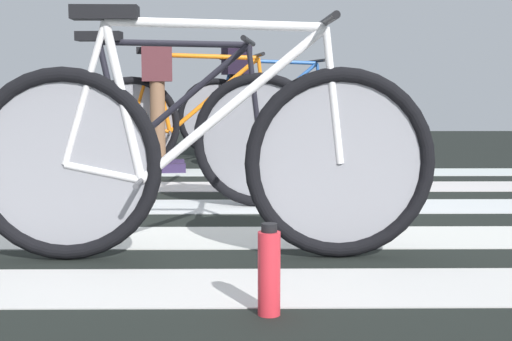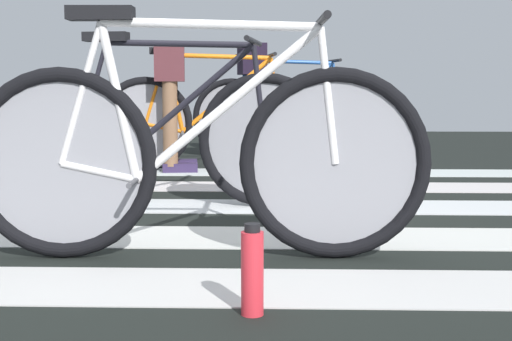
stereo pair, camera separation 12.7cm
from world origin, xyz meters
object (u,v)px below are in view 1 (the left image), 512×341
at_px(bicycle_2_of_4, 164,135).
at_px(cyclist_3_of_4, 158,89).
at_px(bicycle_4_of_4, 270,114).
at_px(water_bottle, 269,271).
at_px(bicycle_1_of_4, 202,157).
at_px(bicycle_3_of_4, 200,120).
at_px(cyclist_4_of_4, 237,84).

xyz_separation_m(bicycle_2_of_4, cyclist_3_of_4, (-0.23, 1.58, 0.24)).
bearing_deg(bicycle_4_of_4, cyclist_3_of_4, -135.70).
bearing_deg(cyclist_3_of_4, water_bottle, -84.96).
xyz_separation_m(bicycle_2_of_4, bicycle_4_of_4, (0.65, 2.84, 0.00)).
relative_size(bicycle_1_of_4, cyclist_3_of_4, 1.81).
bearing_deg(bicycle_1_of_4, cyclist_3_of_4, 99.02).
relative_size(bicycle_2_of_4, bicycle_3_of_4, 1.00).
height_order(bicycle_1_of_4, water_bottle, bicycle_1_of_4).
relative_size(cyclist_3_of_4, water_bottle, 3.64).
distance_m(bicycle_4_of_4, water_bottle, 4.69).
bearing_deg(water_bottle, bicycle_3_of_4, 97.12).
relative_size(bicycle_1_of_4, bicycle_3_of_4, 1.00).
distance_m(bicycle_2_of_4, water_bottle, 1.93).
height_order(cyclist_3_of_4, bicycle_4_of_4, cyclist_3_of_4).
height_order(cyclist_3_of_4, water_bottle, cyclist_3_of_4).
bearing_deg(cyclist_4_of_4, water_bottle, -98.61).
bearing_deg(bicycle_3_of_4, bicycle_1_of_4, -93.00).
bearing_deg(cyclist_4_of_4, bicycle_1_of_4, -101.58).
distance_m(bicycle_2_of_4, bicycle_3_of_4, 1.62).
relative_size(bicycle_3_of_4, cyclist_3_of_4, 1.80).
bearing_deg(cyclist_4_of_4, bicycle_3_of_4, -113.66).
relative_size(cyclist_3_of_4, cyclist_4_of_4, 0.93).
xyz_separation_m(bicycle_1_of_4, bicycle_4_of_4, (0.37, 4.02, 0.00)).
bearing_deg(water_bottle, bicycle_4_of_4, 88.28).
bearing_deg(bicycle_1_of_4, water_bottle, -72.39).
distance_m(cyclist_3_of_4, bicycle_4_of_4, 1.55).
relative_size(bicycle_1_of_4, bicycle_4_of_4, 1.01).
xyz_separation_m(bicycle_1_of_4, water_bottle, (0.23, -0.66, -0.26)).
height_order(bicycle_1_of_4, cyclist_3_of_4, cyclist_3_of_4).
bearing_deg(bicycle_2_of_4, bicycle_1_of_4, -71.08).
bearing_deg(cyclist_3_of_4, bicycle_2_of_4, -88.83).
bearing_deg(bicycle_4_of_4, water_bottle, -102.36).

